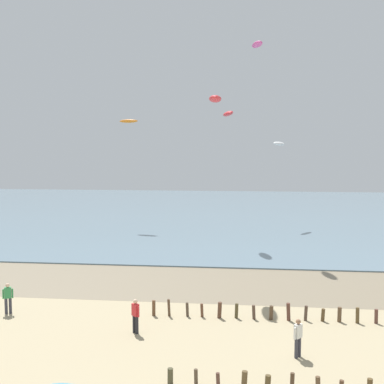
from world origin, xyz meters
name	(u,v)px	position (x,y,z in m)	size (l,w,h in m)	color
wet_sand_strip	(202,283)	(0.00, 19.58, 0.00)	(120.00, 8.69, 0.01)	#84755B
sea	(225,211)	(0.00, 58.93, 0.05)	(160.00, 70.00, 0.10)	slate
groyne_near	(295,383)	(4.79, 5.33, 0.30)	(10.37, 0.29, 0.71)	#4B4731
groyne_mid	(272,312)	(4.35, 12.96, 0.40)	(12.89, 0.33, 0.95)	brown
person_nearest_camera	(298,337)	(5.20, 8.32, 0.92)	(0.40, 0.46, 1.71)	#383842
person_mid_beach	(8,297)	(-10.09, 12.33, 0.92)	(0.53, 0.35, 1.71)	#383842
person_by_waterline	(135,315)	(-2.45, 10.31, 0.92)	(0.46, 0.40, 1.71)	#232328
kite_aloft_3	(279,144)	(6.77, 45.01, 9.82)	(2.34, 0.75, 0.37)	white
kite_aloft_5	(228,114)	(1.17, 34.61, 12.54)	(2.75, 0.88, 0.44)	red
kite_aloft_6	(129,121)	(-10.71, 43.21, 12.42)	(2.36, 0.75, 0.38)	orange
kite_aloft_7	(257,44)	(3.82, 32.14, 18.47)	(2.38, 0.76, 0.38)	#E54C99
kite_aloft_10	(215,99)	(0.82, 20.24, 12.43)	(2.58, 0.83, 0.41)	red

